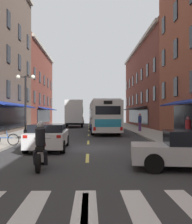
# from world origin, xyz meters

# --- Properties ---
(ground_plane) EXTENTS (34.80, 80.00, 0.10)m
(ground_plane) POSITION_xyz_m (0.00, 0.00, -0.05)
(ground_plane) COLOR #333335
(lane_centre_dashes) EXTENTS (0.14, 73.90, 0.01)m
(lane_centre_dashes) POSITION_xyz_m (0.00, -0.25, 0.00)
(lane_centre_dashes) COLOR #DBCC4C
(lane_centre_dashes) RESTS_ON ground
(crosswalk_near) EXTENTS (7.10, 2.80, 0.01)m
(crosswalk_near) POSITION_xyz_m (0.00, -10.00, 0.00)
(crosswalk_near) COLOR silver
(crosswalk_near) RESTS_ON ground
(sidewalk_right) EXTENTS (3.00, 80.00, 0.14)m
(sidewalk_right) POSITION_xyz_m (5.90, 0.00, 0.07)
(sidewalk_right) COLOR #A39E93
(sidewalk_right) RESTS_ON ground
(transit_bus) EXTENTS (2.81, 12.29, 3.20)m
(transit_bus) POSITION_xyz_m (1.47, 13.02, 1.68)
(transit_bus) COLOR silver
(transit_bus) RESTS_ON ground
(box_truck) EXTENTS (2.64, 7.15, 3.80)m
(box_truck) POSITION_xyz_m (-2.10, 24.26, 1.93)
(box_truck) COLOR #B21E19
(box_truck) RESTS_ON ground
(sedan_near) EXTENTS (2.08, 4.57, 1.36)m
(sedan_near) POSITION_xyz_m (-2.13, -0.60, 0.71)
(sedan_near) COLOR silver
(sedan_near) RESTS_ON ground
(sedan_far) EXTENTS (1.95, 4.62, 1.37)m
(sedan_far) POSITION_xyz_m (-1.88, 36.15, 0.71)
(sedan_far) COLOR silver
(sedan_far) RESTS_ON ground
(motorcycle_rider) EXTENTS (0.62, 2.07, 1.66)m
(motorcycle_rider) POSITION_xyz_m (-1.61, -5.84, 0.71)
(motorcycle_rider) COLOR black
(motorcycle_rider) RESTS_ON ground
(bicycle_near) EXTENTS (1.71, 0.48, 0.91)m
(bicycle_near) POSITION_xyz_m (-4.68, 0.05, 0.50)
(bicycle_near) COLOR black
(bicycle_near) RESTS_ON sidewalk_left
(pedestrian_mid) EXTENTS (0.36, 0.36, 1.61)m
(pedestrian_mid) POSITION_xyz_m (6.57, 2.51, 0.96)
(pedestrian_mid) COLOR #66387F
(pedestrian_mid) RESTS_ON sidewalk_right
(pedestrian_rear) EXTENTS (0.36, 0.36, 1.82)m
(pedestrian_rear) POSITION_xyz_m (5.28, 12.90, 1.09)
(pedestrian_rear) COLOR #66387F
(pedestrian_rear) RESTS_ON sidewalk_right
(street_lamp_twin) EXTENTS (1.42, 0.32, 4.69)m
(street_lamp_twin) POSITION_xyz_m (-4.71, 5.27, 2.76)
(street_lamp_twin) COLOR black
(street_lamp_twin) RESTS_ON sidewalk_left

